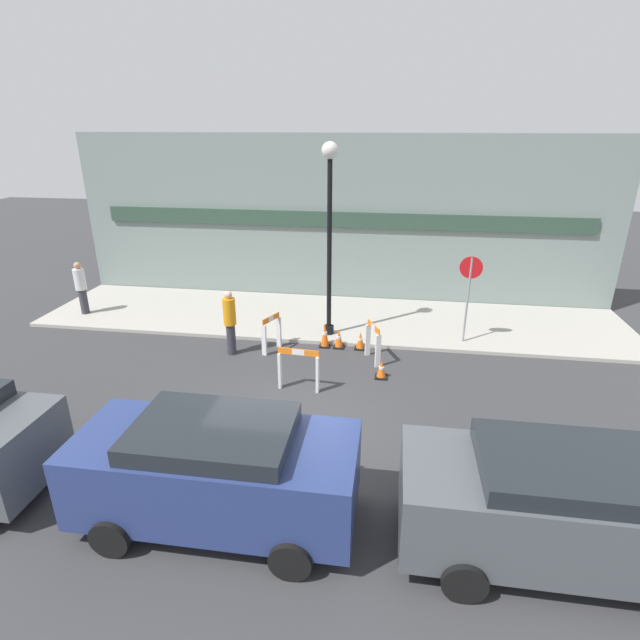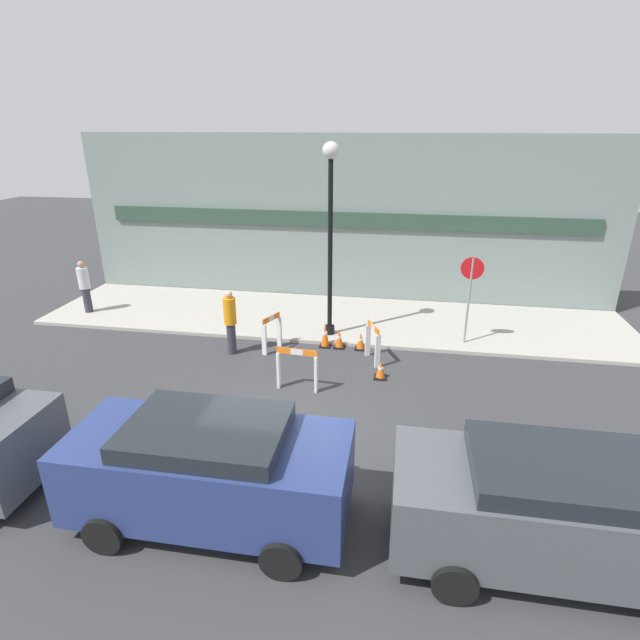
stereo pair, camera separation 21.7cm
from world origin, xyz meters
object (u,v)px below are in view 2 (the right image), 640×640
(stop_sign, at_px, (470,287))
(parked_car_2, at_px, (559,507))
(streetlamp_post, at_px, (330,216))
(person_pedestrian, at_px, (85,285))
(parked_car_1, at_px, (209,467))
(person_worker, at_px, (230,320))

(stop_sign, xyz_separation_m, parked_car_2, (0.46, -7.38, -0.76))
(streetlamp_post, relative_size, person_pedestrian, 3.12)
(person_pedestrian, xyz_separation_m, parked_car_1, (7.21, -7.85, -0.02))
(streetlamp_post, xyz_separation_m, person_pedestrian, (-7.93, 0.48, -2.47))
(person_worker, relative_size, parked_car_2, 0.40)
(streetlamp_post, distance_m, stop_sign, 4.17)
(person_worker, height_order, parked_car_1, person_worker)
(person_worker, xyz_separation_m, person_pedestrian, (-5.52, 2.01, 0.05))
(streetlamp_post, xyz_separation_m, stop_sign, (3.79, 0.01, -1.76))
(parked_car_1, bearing_deg, stop_sign, 58.57)
(person_pedestrian, relative_size, parked_car_2, 0.38)
(streetlamp_post, bearing_deg, parked_car_1, -95.62)
(person_worker, relative_size, parked_car_1, 0.42)
(person_worker, distance_m, parked_car_1, 6.08)
(stop_sign, distance_m, person_pedestrian, 11.75)
(person_worker, bearing_deg, person_pedestrian, 165.10)
(person_pedestrian, height_order, parked_car_2, person_pedestrian)
(stop_sign, height_order, parked_car_2, stop_sign)
(streetlamp_post, distance_m, parked_car_1, 7.81)
(streetlamp_post, distance_m, person_pedestrian, 8.32)
(stop_sign, bearing_deg, person_worker, 23.07)
(parked_car_2, bearing_deg, person_worker, 138.78)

